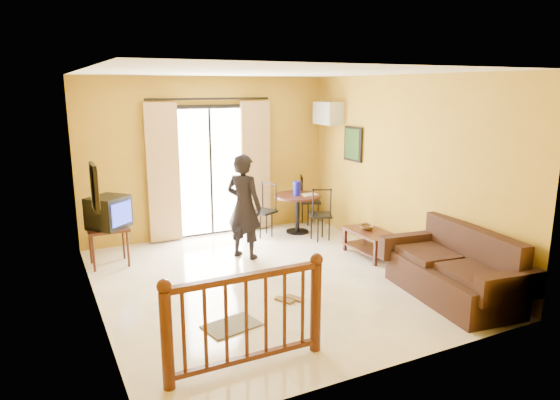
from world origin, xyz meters
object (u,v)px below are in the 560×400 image
sofa (455,272)px  standing_person (244,207)px  television (109,212)px  coffee_table (370,239)px  dining_table (297,203)px

sofa → standing_person: bearing=131.7°
television → coffee_table: television is taller
television → standing_person: (1.92, -0.57, -0.00)m
television → dining_table: size_ratio=0.83×
coffee_table → sofa: bearing=-89.7°
coffee_table → sofa: 1.77m
coffee_table → sofa: sofa is taller
dining_table → standing_person: (-1.39, -0.83, 0.26)m
dining_table → sofa: (0.41, -3.43, -0.22)m
dining_table → coffee_table: (0.41, -1.67, -0.29)m
coffee_table → sofa: (0.01, -1.77, 0.06)m
dining_table → television: bearing=-175.4°
television → dining_table: television is taller
sofa → standing_person: 3.21m
dining_table → sofa: sofa is taller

